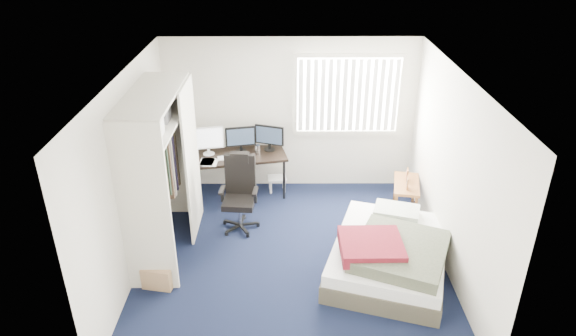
# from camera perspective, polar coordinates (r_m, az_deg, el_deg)

# --- Properties ---
(ground) EXTENTS (4.20, 4.20, 0.00)m
(ground) POSITION_cam_1_polar(r_m,az_deg,el_deg) (7.02, 0.42, -9.89)
(ground) COLOR black
(ground) RESTS_ON ground
(room_shell) EXTENTS (4.20, 4.20, 4.20)m
(room_shell) POSITION_cam_1_polar(r_m,az_deg,el_deg) (6.24, 0.47, 1.32)
(room_shell) COLOR silver
(room_shell) RESTS_ON ground
(window_assembly) EXTENTS (1.72, 0.09, 1.32)m
(window_assembly) POSITION_cam_1_polar(r_m,az_deg,el_deg) (8.16, 6.69, 8.04)
(window_assembly) COLOR white
(window_assembly) RESTS_ON ground
(closet) EXTENTS (0.64, 1.84, 2.22)m
(closet) POSITION_cam_1_polar(r_m,az_deg,el_deg) (6.74, -13.93, 1.01)
(closet) COLOR beige
(closet) RESTS_ON ground
(desk) EXTENTS (1.57, 0.96, 1.18)m
(desk) POSITION_cam_1_polar(r_m,az_deg,el_deg) (8.18, -5.47, 1.78)
(desk) COLOR black
(desk) RESTS_ON ground
(office_chair) EXTENTS (0.57, 0.57, 1.13)m
(office_chair) POSITION_cam_1_polar(r_m,az_deg,el_deg) (7.48, -5.36, -3.54)
(office_chair) COLOR black
(office_chair) RESTS_ON ground
(footstool) EXTENTS (0.33, 0.27, 0.25)m
(footstool) POSITION_cam_1_polar(r_m,az_deg,el_deg) (8.48, -1.22, -1.38)
(footstool) COLOR white
(footstool) RESTS_ON ground
(nightstand) EXTENTS (0.50, 0.79, 0.69)m
(nightstand) POSITION_cam_1_polar(r_m,az_deg,el_deg) (7.98, 13.01, -2.04)
(nightstand) COLOR brown
(nightstand) RESTS_ON ground
(bed) EXTENTS (1.89, 2.19, 0.62)m
(bed) POSITION_cam_1_polar(r_m,az_deg,el_deg) (6.76, 11.23, -9.30)
(bed) COLOR #443E31
(bed) RESTS_ON ground
(pine_box) EXTENTS (0.42, 0.34, 0.28)m
(pine_box) POSITION_cam_1_polar(r_m,az_deg,el_deg) (6.69, -14.09, -11.45)
(pine_box) COLOR #9D794E
(pine_box) RESTS_ON ground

